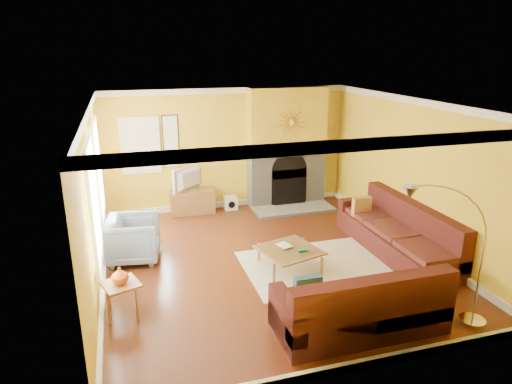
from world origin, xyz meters
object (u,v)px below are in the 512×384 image
object	(u,v)px
sectional_sofa	(347,248)
media_console	(193,202)
side_table	(122,299)
arc_lamp	(447,260)
coffee_table	(289,259)
armchair	(134,239)

from	to	relation	value
sectional_sofa	media_console	world-z (taller)	sectional_sofa
side_table	arc_lamp	xyz separation A→B (m)	(3.94, -1.52, 0.76)
sectional_sofa	side_table	xyz separation A→B (m)	(-3.52, -0.24, -0.20)
media_console	arc_lamp	xyz separation A→B (m)	(2.37, -5.33, 0.75)
sectional_sofa	coffee_table	xyz separation A→B (m)	(-0.84, 0.43, -0.27)
armchair	side_table	size ratio (longest dim) A/B	1.73
media_console	coffee_table	bearing A→B (deg)	-70.39
coffee_table	arc_lamp	distance (m)	2.66
sectional_sofa	media_console	size ratio (longest dim) A/B	3.98
side_table	armchair	bearing A→B (deg)	82.55
sectional_sofa	media_console	distance (m)	4.07
sectional_sofa	arc_lamp	distance (m)	1.90
coffee_table	media_console	distance (m)	3.33
media_console	armchair	world-z (taller)	armchair
armchair	media_console	bearing A→B (deg)	-23.87
sectional_sofa	armchair	xyz separation A→B (m)	(-3.29, 1.49, -0.06)
side_table	arc_lamp	distance (m)	4.29
sectional_sofa	arc_lamp	size ratio (longest dim) A/B	1.88
media_console	arc_lamp	world-z (taller)	arc_lamp
arc_lamp	media_console	bearing A→B (deg)	114.01
sectional_sofa	side_table	distance (m)	3.53
media_console	armchair	distance (m)	2.47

